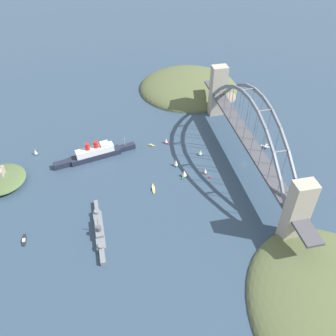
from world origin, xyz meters
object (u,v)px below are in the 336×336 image
small_boat_4 (205,171)px  small_boat_3 (35,152)px  fort_island_mid_harbor (1,179)px  small_boat_0 (176,163)px  channel_marker_buoy (209,177)px  small_boat_5 (184,173)px  small_boat_8 (24,240)px  small_boat_6 (200,152)px  ocean_liner (95,153)px  harbor_arch_bridge (249,138)px  naval_cruiser (99,230)px  small_boat_2 (166,141)px  small_boat_7 (153,189)px  small_boat_1 (151,145)px  seaplane_taxiing_near_bridge (266,147)px

small_boat_4 → small_boat_3: bearing=68.2°
fort_island_mid_harbor → small_boat_3: 47.67m
small_boat_0 → channel_marker_buoy: bearing=-131.4°
small_boat_5 → small_boat_8: small_boat_5 is taller
small_boat_6 → ocean_liner: bearing=80.5°
harbor_arch_bridge → channel_marker_buoy: 53.60m
small_boat_5 → small_boat_4: bearing=-89.8°
ocean_liner → small_boat_3: (18.86, 60.76, -2.66)m
fort_island_mid_harbor → small_boat_5: 174.67m
naval_cruiser → small_boat_2: bearing=-36.0°
small_boat_2 → small_boat_4: size_ratio=0.98×
small_boat_8 → small_boat_5: bearing=-71.7°
small_boat_8 → small_boat_7: bearing=-72.0°
fort_island_mid_harbor → small_boat_4: bearing=-98.2°
fort_island_mid_harbor → small_boat_6: fort_island_mid_harbor is taller
harbor_arch_bridge → naval_cruiser: bearing=111.4°
fort_island_mid_harbor → small_boat_7: fort_island_mid_harbor is taller
small_boat_4 → small_boat_6: (28.96, -3.39, -0.03)m
small_boat_1 → small_boat_5: 59.46m
small_boat_4 → channel_marker_buoy: size_ratio=2.66×
naval_cruiser → small_boat_7: naval_cruiser is taller
ocean_liner → small_boat_0: ocean_liner is taller
small_boat_4 → small_boat_6: bearing=-6.7°
channel_marker_buoy → small_boat_5: bearing=72.8°
small_boat_6 → small_boat_2: bearing=48.1°
ocean_liner → small_boat_6: 108.71m
small_boat_4 → channel_marker_buoy: (-7.31, -2.22, -2.32)m
small_boat_4 → channel_marker_buoy: 7.99m
harbor_arch_bridge → small_boat_5: 71.24m
small_boat_0 → small_boat_4: small_boat_0 is taller
fort_island_mid_harbor → ocean_liner: bearing=-78.1°
harbor_arch_bridge → seaplane_taxiing_near_bridge: bearing=-58.1°
small_boat_5 → small_boat_6: small_boat_5 is taller
small_boat_8 → small_boat_2: bearing=-53.2°
small_boat_3 → channel_marker_buoy: bearing=-113.6°
small_boat_1 → channel_marker_buoy: size_ratio=2.68×
harbor_arch_bridge → small_boat_0: (10.86, 69.58, -27.68)m
harbor_arch_bridge → small_boat_2: bearing=54.9°
fort_island_mid_harbor → harbor_arch_bridge: bearing=-95.2°
seaplane_taxiing_near_bridge → channel_marker_buoy: bearing=114.2°
small_boat_0 → small_boat_5: size_ratio=1.05×
fort_island_mid_harbor → small_boat_5: fort_island_mid_harbor is taller
seaplane_taxiing_near_bridge → small_boat_5: (-25.46, 95.98, 2.00)m
naval_cruiser → small_boat_6: (81.84, -110.14, 0.38)m
harbor_arch_bridge → seaplane_taxiing_near_bridge: 46.91m
small_boat_3 → small_boat_7: 135.15m
harbor_arch_bridge → naval_cruiser: 164.53m
seaplane_taxiing_near_bridge → naval_cruiser: bearing=113.3°
small_boat_3 → small_boat_5: bearing=-114.7°
small_boat_7 → harbor_arch_bridge: bearing=-79.6°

